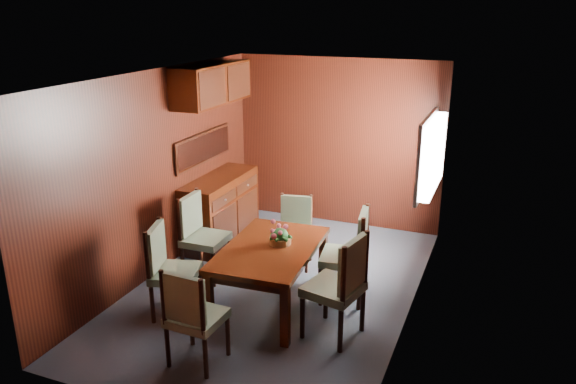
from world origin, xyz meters
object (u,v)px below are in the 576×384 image
at_px(sideboard, 221,209).
at_px(chair_left_near, 168,265).
at_px(dining_table, 270,255).
at_px(chair_right_near, 341,282).
at_px(chair_head, 192,313).
at_px(flower_centerpiece, 280,233).

distance_m(sideboard, chair_left_near, 1.97).
height_order(sideboard, chair_left_near, chair_left_near).
xyz_separation_m(dining_table, chair_right_near, (0.87, -0.31, 0.01)).
relative_size(chair_left_near, chair_head, 1.04).
distance_m(chair_right_near, chair_head, 1.42).
relative_size(sideboard, chair_right_near, 1.31).
relative_size(dining_table, flower_centerpiece, 6.09).
distance_m(chair_left_near, chair_right_near, 1.79).
bearing_deg(chair_right_near, chair_left_near, 110.01).
xyz_separation_m(sideboard, dining_table, (1.34, -1.38, 0.14)).
bearing_deg(chair_left_near, chair_right_near, 81.29).
distance_m(chair_left_near, flower_centerpiece, 1.20).
height_order(dining_table, chair_left_near, chair_left_near).
bearing_deg(chair_right_near, dining_table, 83.03).
relative_size(dining_table, chair_right_near, 1.40).
xyz_separation_m(chair_head, flower_centerpiece, (0.27, 1.35, 0.27)).
distance_m(dining_table, flower_centerpiece, 0.25).
relative_size(sideboard, chair_left_near, 1.41).
xyz_separation_m(sideboard, chair_head, (1.13, -2.61, 0.08)).
distance_m(chair_left_near, chair_head, 0.98).
height_order(sideboard, chair_right_near, chair_right_near).
bearing_deg(flower_centerpiece, sideboard, 138.11).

